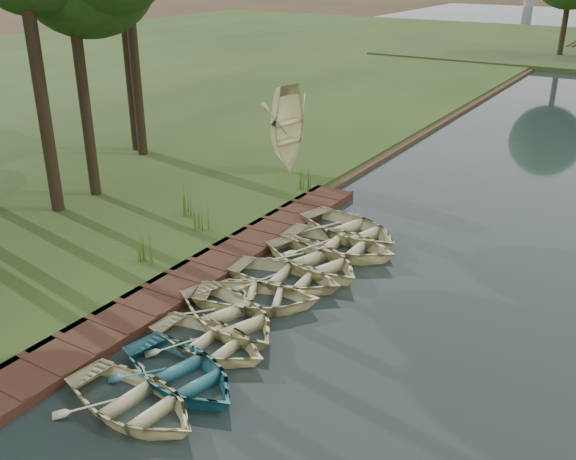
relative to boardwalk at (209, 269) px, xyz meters
The scene contains 16 objects.
ground 1.61m from the boardwalk, ahead, with size 300.00×300.00×0.00m, color #3D2F1D.
boardwalk is the anchor object (origin of this frame).
rowboat_0 6.49m from the boardwalk, 65.35° to the right, with size 2.42×3.39×0.70m, color beige.
rowboat_1 5.44m from the boardwalk, 57.86° to the right, with size 2.42×3.39×0.70m, color teal.
rowboat_2 4.18m from the boardwalk, 51.23° to the right, with size 2.27×3.17×0.66m, color beige.
rowboat_3 3.15m from the boardwalk, 41.95° to the right, with size 2.57×3.59×0.74m, color beige.
rowboat_4 2.55m from the boardwalk, 20.65° to the right, with size 2.43×3.41×0.71m, color beige.
rowboat_5 2.46m from the boardwalk, 12.40° to the left, with size 2.44×3.42×0.71m, color beige.
rowboat_6 3.16m from the boardwalk, 36.61° to the left, with size 2.60×3.64×0.75m, color beige.
rowboat_7 4.20m from the boardwalk, 50.57° to the left, with size 2.75×3.85×0.80m, color beige.
rowboat_8 5.15m from the boardwalk, 62.29° to the left, with size 2.78×3.89×0.80m, color beige.
stored_rowboat 9.33m from the boardwalk, 107.31° to the left, with size 2.63×3.69×0.76m, color beige.
reeds_0 1.99m from the boardwalk, 148.79° to the right, with size 0.60×0.60×0.96m, color #3F661E.
reeds_1 2.69m from the boardwalk, 135.37° to the left, with size 0.60×0.60×0.85m, color #3F661E.
reeds_2 4.16m from the boardwalk, 137.87° to the left, with size 0.60×0.60×0.98m, color #3F661E.
reeds_3 7.45m from the boardwalk, 97.74° to the left, with size 0.60×0.60×0.98m, color #3F661E.
Camera 1 is at (9.53, -13.31, 8.77)m, focal length 40.00 mm.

